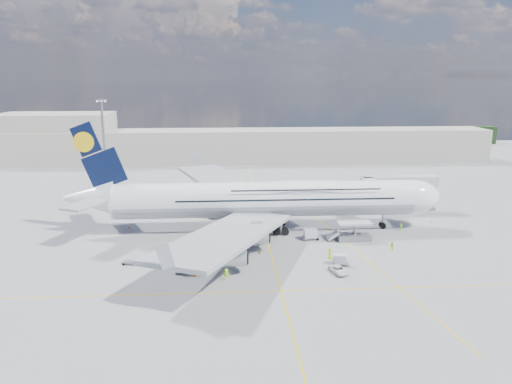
{
  "coord_description": "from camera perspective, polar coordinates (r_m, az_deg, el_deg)",
  "views": [
    {
      "loc": [
        -8.3,
        -89.19,
        31.6
      ],
      "look_at": [
        -1.96,
        8.0,
        8.77
      ],
      "focal_mm": 35.0,
      "sensor_mm": 36.0,
      "label": 1
    }
  ],
  "objects": [
    {
      "name": "ground",
      "position": [
        94.98,
        1.5,
        -6.24
      ],
      "size": [
        300.0,
        300.0,
        0.0
      ],
      "primitive_type": "plane",
      "color": "gray",
      "rests_on": "ground"
    },
    {
      "name": "tree_line",
      "position": [
        235.84,
        8.16,
        6.34
      ],
      "size": [
        160.0,
        6.0,
        8.0
      ],
      "primitive_type": "cube",
      "color": "#193814",
      "rests_on": "ground"
    },
    {
      "name": "hangar",
      "position": [
        200.27,
        -21.77,
        5.78
      ],
      "size": [
        40.0,
        22.0,
        18.0
      ],
      "primitive_type": "cube",
      "color": "#B2AD9E",
      "rests_on": "ground"
    },
    {
      "name": "catering_truck_inner",
      "position": [
        115.62,
        -5.5,
        -1.76
      ],
      "size": [
        7.17,
        4.29,
        4.0
      ],
      "rotation": [
        0.0,
        0.0,
        0.31
      ],
      "color": "gray",
      "rests_on": "ground"
    },
    {
      "name": "cone_wing_right_outer",
      "position": [
        81.85,
        -7.05,
        -9.44
      ],
      "size": [
        0.39,
        0.39,
        0.49
      ],
      "color": "#E4580C",
      "rests_on": "ground"
    },
    {
      "name": "dolly_row_a",
      "position": [
        83.45,
        -8.19,
        -8.41
      ],
      "size": [
        3.37,
        2.14,
        1.99
      ],
      "rotation": [
        0.0,
        0.0,
        0.15
      ],
      "color": "gray",
      "rests_on": "ground"
    },
    {
      "name": "airliner",
      "position": [
        102.58,
        1.16,
        -0.76
      ],
      "size": [
        77.26,
        79.15,
        23.71
      ],
      "color": "white",
      "rests_on": "ground"
    },
    {
      "name": "terminal",
      "position": [
        186.14,
        -1.15,
        5.29
      ],
      "size": [
        180.0,
        16.0,
        12.0
      ],
      "primitive_type": "cube",
      "color": "#B2AD9E",
      "rests_on": "ground"
    },
    {
      "name": "dolly_nose_near",
      "position": [
        99.09,
        6.21,
        -4.77
      ],
      "size": [
        3.61,
        2.2,
        2.17
      ],
      "rotation": [
        0.0,
        0.0,
        0.11
      ],
      "color": "gray",
      "rests_on": "ground"
    },
    {
      "name": "light_mast",
      "position": [
        139.1,
        -16.94,
        5.03
      ],
      "size": [
        3.0,
        0.7,
        25.5
      ],
      "color": "gray",
      "rests_on": "ground"
    },
    {
      "name": "taxi_line_diag",
      "position": [
        106.46,
        8.55,
        -4.22
      ],
      "size": [
        14.16,
        99.06,
        0.01
      ],
      "primitive_type": "cube",
      "rotation": [
        0.0,
        0.0,
        0.14
      ],
      "color": "#DDB90B",
      "rests_on": "ground"
    },
    {
      "name": "cone_wing_right_inner",
      "position": [
        91.17,
        0.4,
        -6.92
      ],
      "size": [
        0.4,
        0.4,
        0.51
      ],
      "color": "#E4580C",
      "rests_on": "ground"
    },
    {
      "name": "dolly_row_b",
      "position": [
        89.02,
        -4.48,
        -7.39
      ],
      "size": [
        3.52,
        2.47,
        0.47
      ],
      "rotation": [
        0.0,
        0.0,
        -0.26
      ],
      "color": "gray",
      "rests_on": "ground"
    },
    {
      "name": "crew_tug",
      "position": [
        79.72,
        -3.42,
        -9.4
      ],
      "size": [
        1.34,
        0.84,
        2.0
      ],
      "primitive_type": "imported",
      "rotation": [
        0.0,
        0.0,
        -0.08
      ],
      "color": "#BEFF1A",
      "rests_on": "ground"
    },
    {
      "name": "cone_wing_left_inner",
      "position": [
        120.74,
        -6.53,
        -1.91
      ],
      "size": [
        0.5,
        0.5,
        0.64
      ],
      "color": "#E4580C",
      "rests_on": "ground"
    },
    {
      "name": "jet_bridge",
      "position": [
        119.13,
        15.01,
        0.75
      ],
      "size": [
        18.8,
        12.1,
        8.5
      ],
      "color": "#B7B7BC",
      "rests_on": "ground"
    },
    {
      "name": "crew_van",
      "position": [
        89.52,
        8.45,
        -6.94
      ],
      "size": [
        1.17,
        1.11,
        2.02
      ],
      "primitive_type": "imported",
      "rotation": [
        0.0,
        0.0,
        2.49
      ],
      "color": "#CBE918",
      "rests_on": "ground"
    },
    {
      "name": "crew_loader",
      "position": [
        95.53,
        15.31,
        -6.04
      ],
      "size": [
        1.06,
        0.95,
        1.79
      ],
      "primitive_type": "imported",
      "rotation": [
        0.0,
        0.0,
        -0.37
      ],
      "color": "#C6F319",
      "rests_on": "ground"
    },
    {
      "name": "cargo_loader",
      "position": [
        100.15,
        11.01,
        -4.7
      ],
      "size": [
        8.53,
        3.2,
        3.67
      ],
      "color": "silver",
      "rests_on": "ground"
    },
    {
      "name": "dolly_nose_far",
      "position": [
        86.96,
        9.57,
        -7.6
      ],
      "size": [
        3.24,
        2.3,
        1.85
      ],
      "rotation": [
        0.0,
        0.0,
        -0.28
      ],
      "color": "gray",
      "rests_on": "ground"
    },
    {
      "name": "dolly_row_c",
      "position": [
        92.87,
        -3.03,
        -6.48
      ],
      "size": [
        3.6,
        2.67,
        0.47
      ],
      "rotation": [
        0.0,
        0.0,
        0.33
      ],
      "color": "gray",
      "rests_on": "ground"
    },
    {
      "name": "taxi_line_main",
      "position": [
        94.98,
        1.5,
        -6.24
      ],
      "size": [
        0.25,
        220.0,
        0.01
      ],
      "primitive_type": "cube",
      "color": "#DDB90B",
      "rests_on": "ground"
    },
    {
      "name": "cone_wing_left_outer",
      "position": [
        128.09,
        -2.29,
        -0.99
      ],
      "size": [
        0.39,
        0.39,
        0.5
      ],
      "color": "#E4580C",
      "rests_on": "ground"
    },
    {
      "name": "catering_truck_outer",
      "position": [
        132.49,
        -7.25,
        0.03
      ],
      "size": [
        6.49,
        4.4,
        3.58
      ],
      "rotation": [
        0.0,
        0.0,
        -0.44
      ],
      "color": "gray",
      "rests_on": "ground"
    },
    {
      "name": "taxi_line_cross",
      "position": [
        76.51,
        2.88,
        -11.21
      ],
      "size": [
        120.0,
        0.25,
        0.01
      ],
      "primitive_type": "cube",
      "color": "#DDB90B",
      "rests_on": "ground"
    },
    {
      "name": "baggage_tug",
      "position": [
        95.31,
        -0.32,
        -5.73
      ],
      "size": [
        2.66,
        1.65,
        1.55
      ],
      "rotation": [
        0.0,
        0.0,
        -0.22
      ],
      "color": "white",
      "rests_on": "ground"
    },
    {
      "name": "cone_nose",
      "position": [
        116.61,
        19.32,
        -3.18
      ],
      "size": [
        0.38,
        0.38,
        0.48
      ],
      "color": "#E4580C",
      "rests_on": "ground"
    },
    {
      "name": "dolly_back",
      "position": [
        89.03,
        -14.13,
        -7.8
      ],
      "size": [
        3.04,
        2.04,
        0.41
      ],
      "rotation": [
        0.0,
        0.0,
        -0.21
      ],
      "color": "gray",
      "rests_on": "ground"
    },
    {
      "name": "crew_wing",
      "position": [
        93.63,
        -5.04,
        -5.95
      ],
      "size": [
        0.85,
        1.23,
        1.94
      ],
      "primitive_type": "imported",
      "rotation": [
        0.0,
        0.0,
        1.2
      ],
      "color": "#B7F619",
      "rests_on": "ground"
    },
    {
      "name": "service_van",
      "position": [
        83.53,
        9.42,
        -8.79
      ],
      "size": [
        2.83,
        4.57,
        1.18
      ],
      "primitive_type": "imported",
      "rotation": [
        0.0,
        0.0,
        0.22
      ],
      "color": "white",
      "rests_on": "ground"
    },
    {
      "name": "cone_tail",
      "position": [
        109.0,
        -14.31,
        -3.94
      ],
      "size": [
        0.41,
        0.41,
        0.52
      ],
      "color": "#E4580C",
      "rests_on": "ground"
    },
    {
      "name": "crew_nose",
      "position": [
        108.5,
        16.26,
        -3.82
      ],
      "size": [
        0.73,
        0.71,
        1.68
      ],
      "primitive_type": "imported",
      "rotation": [
        0.0,
        0.0,
        0.72
      ],
      "color": "#8FDC17",
      "rests_on": "ground"
    }
  ]
}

